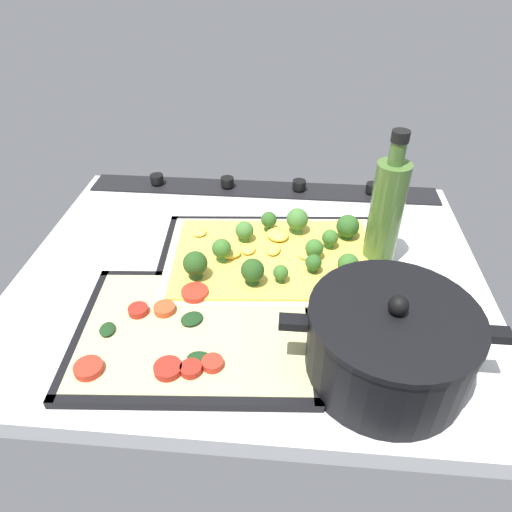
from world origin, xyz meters
TOP-DOWN VIEW (x-y plane):
  - ground_plane at (0.00, 0.00)cm, footprint 76.69×62.70cm
  - stove_control_panel at (0.00, -27.85)cm, footprint 73.62×7.00cm
  - baking_tray_front at (-3.77, -2.00)cm, footprint 40.45×29.62cm
  - broccoli_pizza at (-4.06, -2.18)cm, footprint 37.86×27.04cm
  - baking_tray_back at (6.24, 15.12)cm, footprint 35.34×27.66cm
  - veggie_pizza_back at (6.70, 15.41)cm, footprint 32.77×25.09cm
  - cooking_pot at (-19.19, 19.64)cm, footprint 27.52×20.72cm
  - oil_bottle at (-21.22, -4.21)cm, footprint 5.28×5.28cm

SIDE VIEW (x-z plane):
  - ground_plane at x=0.00cm, z-range -3.00..0.00cm
  - baking_tray_front at x=-3.77cm, z-range -0.29..1.01cm
  - baking_tray_back at x=6.24cm, z-range -0.28..1.02cm
  - stove_control_panel at x=0.00cm, z-range -0.74..1.86cm
  - veggie_pizza_back at x=6.70cm, z-range 0.12..2.02cm
  - broccoli_pizza at x=-4.06cm, z-range -0.98..5.02cm
  - cooking_pot at x=-19.19cm, z-range -1.15..11.85cm
  - oil_bottle at x=-21.22cm, z-range -1.87..21.54cm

